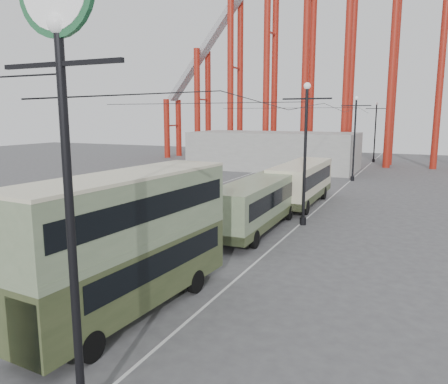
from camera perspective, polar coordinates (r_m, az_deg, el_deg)
The scene contains 12 objects.
ground at distance 17.73m, azimuth -25.10°, elevation -15.13°, with size 160.00×160.00×0.00m, color #4A4A4C.
road_markings at distance 33.54m, azimuth 0.23°, elevation -2.50°, with size 12.52×120.00×0.01m.
lamp_post_near at distance 10.03m, azimuth -20.43°, elevation 12.90°, with size 3.20×0.44×10.80m.
lamp_post_mid at distance 29.12m, azimuth 10.54°, elevation 4.75°, with size 3.20×0.44×9.32m.
lamp_post_far at distance 50.70m, azimuth 16.67°, elevation 6.65°, with size 3.20×0.44×9.32m.
lamp_post_distant at distance 72.53m, azimuth 19.13°, elevation 7.39°, with size 3.20×0.44×9.32m.
roller_coaster at distance 70.49m, azimuth 12.51°, elevation 22.59°, with size 52.95×5.00×55.48m.
fairground_shed at distance 60.29m, azimuth 6.50°, elevation 5.39°, with size 22.00×10.00×5.00m, color gray.
double_decker_bus at distance 16.18m, azimuth -12.35°, elevation -5.74°, with size 3.10×9.87×5.22m.
single_decker_green at distance 27.79m, azimuth 4.38°, elevation -1.34°, with size 2.81×11.38×3.20m.
single_decker_cream at distance 36.17m, azimuth 10.10°, elevation 1.36°, with size 2.90×11.03×3.42m.
pedestrian at distance 24.29m, azimuth -10.69°, elevation -5.19°, with size 0.70×0.46×1.93m, color black.
Camera 1 is at (12.61, -10.15, 7.24)m, focal length 35.00 mm.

